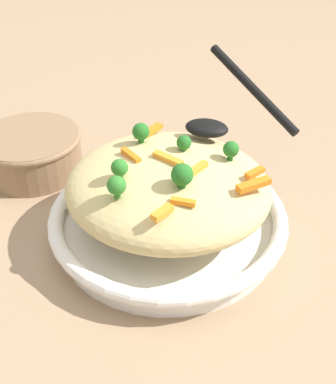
{
  "coord_description": "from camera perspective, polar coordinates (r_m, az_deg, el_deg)",
  "views": [
    {
      "loc": [
        0.13,
        -0.48,
        0.43
      ],
      "look_at": [
        0.0,
        0.0,
        0.07
      ],
      "focal_mm": 46.8,
      "sensor_mm": 36.0,
      "label": 1
    }
  ],
  "objects": [
    {
      "name": "carrot_piece_1",
      "position": [
        0.58,
        3.25,
        2.59
      ],
      "size": [
        0.02,
        0.04,
        0.01
      ],
      "primitive_type": "cube",
      "rotation": [
        0.0,
        0.0,
        1.15
      ],
      "color": "orange",
      "rests_on": "pasta_mound"
    },
    {
      "name": "broccoli_floret_5",
      "position": [
        0.61,
        1.82,
        5.63
      ],
      "size": [
        0.02,
        0.02,
        0.02
      ],
      "color": "#205B1C",
      "rests_on": "pasta_mound"
    },
    {
      "name": "carrot_piece_4",
      "position": [
        0.6,
        -4.25,
        4.11
      ],
      "size": [
        0.03,
        0.03,
        0.01
      ],
      "primitive_type": "cube",
      "rotation": [
        0.0,
        0.0,
        2.48
      ],
      "color": "orange",
      "rests_on": "pasta_mound"
    },
    {
      "name": "pasta_mound",
      "position": [
        0.61,
        0.0,
        0.62
      ],
      "size": [
        0.25,
        0.24,
        0.08
      ],
      "primitive_type": "ellipsoid",
      "color": "#D1BA7A",
      "rests_on": "serving_bowl"
    },
    {
      "name": "companion_bowl",
      "position": [
        0.79,
        -15.31,
        4.61
      ],
      "size": [
        0.16,
        0.16,
        0.06
      ],
      "color": "#8C6B4C",
      "rests_on": "ground_plane"
    },
    {
      "name": "serving_bowl",
      "position": [
        0.65,
        0.0,
        -3.28
      ],
      "size": [
        0.3,
        0.3,
        0.04
      ],
      "color": "white",
      "rests_on": "ground_plane"
    },
    {
      "name": "serving_spoon",
      "position": [
        0.66,
        6.47,
        8.97
      ],
      "size": [
        0.15,
        0.14,
        0.08
      ],
      "color": "black",
      "rests_on": "pasta_mound"
    },
    {
      "name": "carrot_piece_7",
      "position": [
        0.66,
        -1.96,
        6.98
      ],
      "size": [
        0.02,
        0.04,
        0.01
      ],
      "primitive_type": "cube",
      "rotation": [
        0.0,
        0.0,
        4.34
      ],
      "color": "orange",
      "rests_on": "pasta_mound"
    },
    {
      "name": "broccoli_floret_4",
      "position": [
        0.55,
        1.63,
        1.96
      ],
      "size": [
        0.03,
        0.03,
        0.03
      ],
      "color": "#205B1C",
      "rests_on": "pasta_mound"
    },
    {
      "name": "broccoli_floret_2",
      "position": [
        0.6,
        7.18,
        4.82
      ],
      "size": [
        0.02,
        0.02,
        0.03
      ],
      "color": "#205B1C",
      "rests_on": "pasta_mound"
    },
    {
      "name": "carrot_piece_6",
      "position": [
        0.59,
        9.88,
        2.2
      ],
      "size": [
        0.02,
        0.03,
        0.01
      ],
      "primitive_type": "cube",
      "rotation": [
        0.0,
        0.0,
        4.08
      ],
      "color": "orange",
      "rests_on": "pasta_mound"
    },
    {
      "name": "carrot_piece_0",
      "position": [
        0.57,
        9.74,
        0.85
      ],
      "size": [
        0.04,
        0.04,
        0.01
      ],
      "primitive_type": "cube",
      "rotation": [
        0.0,
        0.0,
        3.89
      ],
      "color": "orange",
      "rests_on": "pasta_mound"
    },
    {
      "name": "carrot_piece_3",
      "position": [
        0.59,
        -0.0,
        3.89
      ],
      "size": [
        0.04,
        0.02,
        0.01
      ],
      "primitive_type": "cube",
      "rotation": [
        0.0,
        0.0,
        2.73
      ],
      "color": "orange",
      "rests_on": "pasta_mound"
    },
    {
      "name": "ground_plane",
      "position": [
        0.66,
        0.0,
        -4.84
      ],
      "size": [
        2.4,
        2.4,
        0.0
      ],
      "primitive_type": "plane",
      "color": "#9E7F60"
    },
    {
      "name": "carrot_piece_2",
      "position": [
        0.53,
        1.74,
        -1.13
      ],
      "size": [
        0.03,
        0.01,
        0.01
      ],
      "primitive_type": "cube",
      "rotation": [
        0.0,
        0.0,
        6.28
      ],
      "color": "orange",
      "rests_on": "pasta_mound"
    },
    {
      "name": "broccoli_floret_0",
      "position": [
        0.63,
        -3.1,
        6.85
      ],
      "size": [
        0.02,
        0.02,
        0.03
      ],
      "color": "#205B1C",
      "rests_on": "pasta_mound"
    },
    {
      "name": "broccoli_floret_3",
      "position": [
        0.54,
        -5.88,
        0.71
      ],
      "size": [
        0.02,
        0.02,
        0.03
      ],
      "color": "#296820",
      "rests_on": "pasta_mound"
    },
    {
      "name": "broccoli_floret_1",
      "position": [
        0.56,
        -5.54,
        2.76
      ],
      "size": [
        0.02,
        0.02,
        0.03
      ],
      "color": "#296820",
      "rests_on": "pasta_mound"
    },
    {
      "name": "carrot_piece_5",
      "position": [
        0.52,
        -0.65,
        -2.34
      ],
      "size": [
        0.02,
        0.03,
        0.01
      ],
      "primitive_type": "cube",
      "rotation": [
        0.0,
        0.0,
        4.25
      ],
      "color": "orange",
      "rests_on": "pasta_mound"
    }
  ]
}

